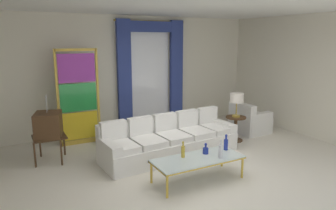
{
  "coord_description": "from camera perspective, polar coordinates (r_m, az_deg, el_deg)",
  "views": [
    {
      "loc": [
        -3.0,
        -4.67,
        2.4
      ],
      "look_at": [
        -0.02,
        0.9,
        1.05
      ],
      "focal_mm": 33.07,
      "sensor_mm": 36.0,
      "label": 1
    }
  ],
  "objects": [
    {
      "name": "wall_right",
      "position": [
        8.54,
        23.42,
        5.02
      ],
      "size": [
        0.12,
        7.0,
        3.0
      ],
      "primitive_type": "cube",
      "color": "silver",
      "rests_on": "ground"
    },
    {
      "name": "table_lamp_brass",
      "position": [
        7.42,
        12.57,
        1.12
      ],
      "size": [
        0.32,
        0.32,
        0.57
      ],
      "color": "#B29338",
      "rests_on": "round_side_table"
    },
    {
      "name": "bottle_crystal_tall",
      "position": [
        5.39,
        9.65,
        -8.27
      ],
      "size": [
        0.07,
        0.07,
        0.33
      ],
      "color": "silver",
      "rests_on": "coffee_table"
    },
    {
      "name": "round_side_table",
      "position": [
        7.58,
        12.34,
        -3.88
      ],
      "size": [
        0.48,
        0.48,
        0.59
      ],
      "color": "#472D19",
      "rests_on": "ground"
    },
    {
      "name": "wall_rear",
      "position": [
        8.34,
        -6.97,
        5.77
      ],
      "size": [
        8.0,
        0.12,
        3.0
      ],
      "primitive_type": "cube",
      "color": "silver",
      "rests_on": "ground"
    },
    {
      "name": "coffee_table",
      "position": [
        5.4,
        5.52,
        -10.0
      ],
      "size": [
        1.58,
        0.65,
        0.41
      ],
      "color": "silver",
      "rests_on": "ground"
    },
    {
      "name": "bottle_ruby_flask",
      "position": [
        5.35,
        2.78,
        -8.45
      ],
      "size": [
        0.06,
        0.06,
        0.29
      ],
      "color": "gold",
      "rests_on": "coffee_table"
    },
    {
      "name": "peacock_figurine",
      "position": [
        7.29,
        -11.04,
        -5.58
      ],
      "size": [
        0.44,
        0.6,
        0.5
      ],
      "color": "beige",
      "rests_on": "ground"
    },
    {
      "name": "couch_white_long",
      "position": [
        6.54,
        0.13,
        -6.61
      ],
      "size": [
        2.97,
        1.11,
        0.86
      ],
      "color": "white",
      "rests_on": "ground"
    },
    {
      "name": "armchair_white",
      "position": [
        8.34,
        14.65,
        -3.01
      ],
      "size": [
        0.85,
        0.85,
        0.8
      ],
      "color": "white",
      "rests_on": "ground"
    },
    {
      "name": "vintage_tv",
      "position": [
        6.53,
        -21.2,
        -3.61
      ],
      "size": [
        0.65,
        0.7,
        1.35
      ],
      "color": "#472D19",
      "rests_on": "ground"
    },
    {
      "name": "ceiling_slab",
      "position": [
        6.27,
        0.59,
        17.74
      ],
      "size": [
        8.0,
        7.6,
        0.04
      ],
      "primitive_type": "cube",
      "color": "white"
    },
    {
      "name": "bottle_amber_squat",
      "position": [
        5.79,
        10.62,
        -7.03
      ],
      "size": [
        0.08,
        0.08,
        0.3
      ],
      "color": "navy",
      "rests_on": "coffee_table"
    },
    {
      "name": "stained_glass_divider",
      "position": [
        7.33,
        -16.16,
        1.03
      ],
      "size": [
        0.95,
        0.05,
        2.2
      ],
      "color": "gold",
      "rests_on": "ground"
    },
    {
      "name": "curtained_window",
      "position": [
        8.38,
        -3.14,
        7.52
      ],
      "size": [
        2.0,
        0.17,
        2.7
      ],
      "color": "white",
      "rests_on": "ground"
    },
    {
      "name": "bottle_blue_decanter",
      "position": [
        5.57,
        6.95,
        -8.25
      ],
      "size": [
        0.1,
        0.1,
        0.2
      ],
      "color": "navy",
      "rests_on": "coffee_table"
    },
    {
      "name": "ground_plane",
      "position": [
        6.05,
        4.25,
        -11.36
      ],
      "size": [
        16.0,
        16.0,
        0.0
      ],
      "primitive_type": "plane",
      "color": "silver"
    }
  ]
}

